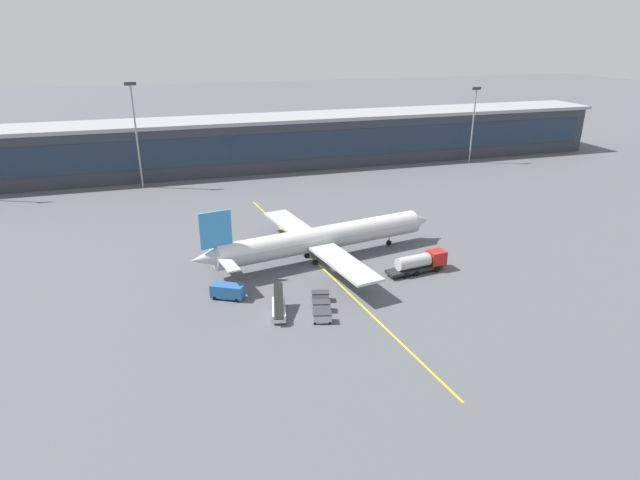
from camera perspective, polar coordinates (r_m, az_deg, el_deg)
The scene contains 12 objects.
ground_plane at distance 91.21m, azimuth -0.20°, elevation -3.30°, with size 700.00×700.00×0.00m, color #515459.
apron_lead_in_line at distance 93.19m, azimuth -0.01°, elevation -2.73°, with size 0.30×80.00×0.01m, color yellow.
terminal_building at distance 161.83m, azimuth -2.67°, elevation 10.52°, with size 196.33×17.32×14.76m.
main_airliner at distance 94.26m, azimuth 0.16°, elevation 0.18°, with size 46.62×37.29×11.84m.
fuel_tanker at distance 91.75m, azimuth 10.63°, elevation -2.35°, with size 11.04×3.90×3.25m.
crew_van at distance 82.83m, azimuth -9.75°, elevation -5.34°, with size 5.40×4.23×2.30m.
belt_loader at distance 77.59m, azimuth -4.40°, elevation -7.30°, with size 3.09×7.02×3.49m.
baggage_cart_0 at distance 75.68m, azimuth 0.24°, elevation -8.21°, with size 2.95×2.17×1.48m.
baggage_cart_1 at distance 78.47m, azimuth 0.13°, elevation -7.05°, with size 2.95×2.17×1.48m.
baggage_cart_2 at distance 81.29m, azimuth 0.03°, elevation -5.97°, with size 2.95×2.17×1.48m.
apron_light_mast_0 at distance 170.58m, azimuth 16.03°, elevation 12.29°, with size 2.80×0.50×22.49m.
apron_light_mast_2 at distance 144.04m, azimuth -19.04°, elevation 11.19°, with size 2.80×0.50×26.39m.
Camera 1 is at (-23.63, -79.30, 38.39)m, focal length 30.03 mm.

